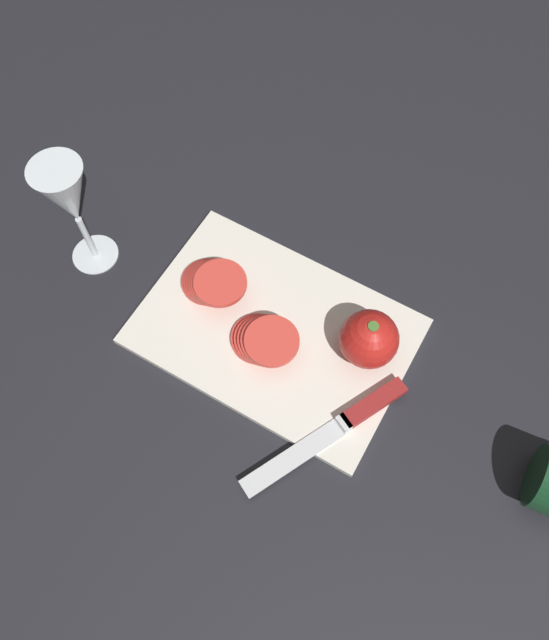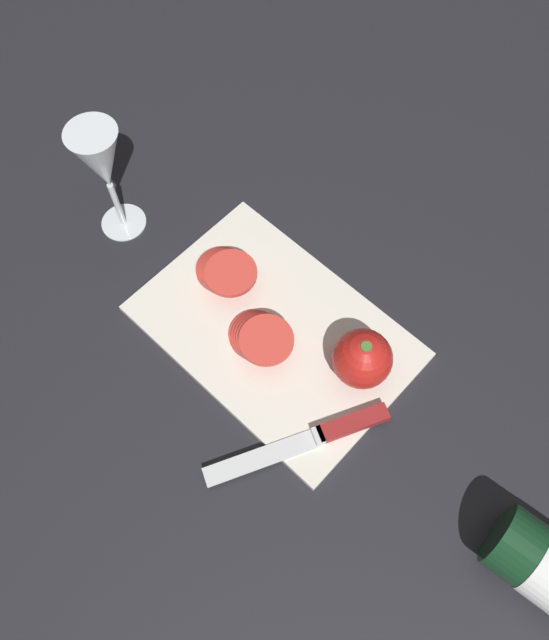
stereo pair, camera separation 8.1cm
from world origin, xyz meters
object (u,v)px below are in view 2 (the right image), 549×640
Objects in this scene: knife at (333,431)px; wine_glass at (102,164)px; tomato_slice_stack_far at (226,271)px; whole_tomato at (362,359)px; tomato_slice_stack_near at (261,337)px.

wine_glass is at bearing -67.35° from knife.
tomato_slice_stack_far is at bearing -77.67° from knife.
wine_glass is 1.86× the size of tomato_slice_stack_far.
whole_tomato is 0.35× the size of knife.
whole_tomato is 0.77× the size of tomato_slice_stack_far.
knife is 0.26m from tomato_slice_stack_far.
whole_tomato reaches higher than knife.
wine_glass reaches higher than whole_tomato.
wine_glass reaches higher than knife.
tomato_slice_stack_far is (0.18, 0.03, -0.10)m from wine_glass.
wine_glass is at bearing 179.26° from tomato_slice_stack_near.
knife is 2.34× the size of tomato_slice_stack_near.
wine_glass reaches higher than tomato_slice_stack_far.
knife is at bearing -70.97° from whole_tomato.
whole_tomato is 0.10m from knife.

